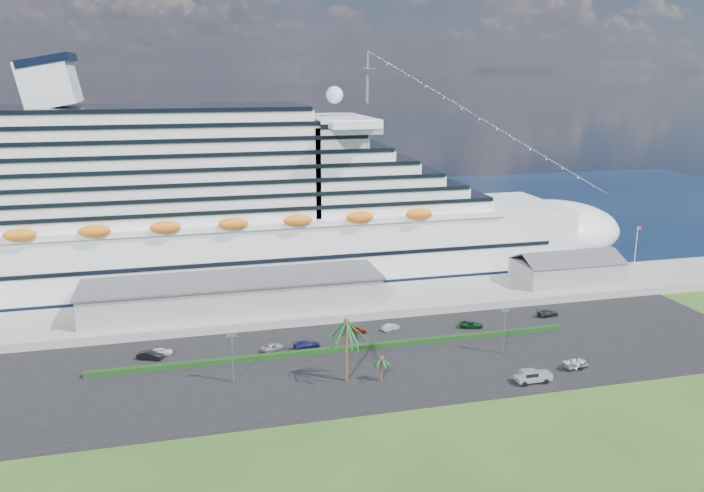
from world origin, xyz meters
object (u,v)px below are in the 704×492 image
object	(u,v)px
pickup_truck	(533,376)
boat_trailer	(577,363)
cruise_ship	(238,214)
parked_car_3	(307,344)

from	to	relation	value
pickup_truck	boat_trailer	bearing A→B (deg)	16.89
pickup_truck	boat_trailer	xyz separation A→B (m)	(9.99, 3.03, -0.06)
cruise_ship	boat_trailer	world-z (taller)	cruise_ship
parked_car_3	pickup_truck	world-z (taller)	pickup_truck
cruise_ship	boat_trailer	bearing A→B (deg)	-52.12
cruise_ship	parked_car_3	xyz separation A→B (m)	(7.74, -45.00, -15.85)
parked_car_3	pickup_truck	size ratio (longest dim) A/B	0.84
parked_car_3	boat_trailer	size ratio (longest dim) A/B	0.84
parked_car_3	pickup_truck	bearing A→B (deg)	-133.21
parked_car_3	cruise_ship	bearing A→B (deg)	1.68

